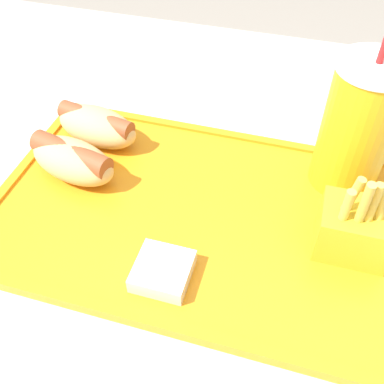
{
  "coord_description": "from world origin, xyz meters",
  "views": [
    {
      "loc": [
        0.07,
        -0.32,
        1.14
      ],
      "look_at": [
        -0.03,
        0.02,
        0.78
      ],
      "focal_mm": 42.0,
      "sensor_mm": 36.0,
      "label": 1
    }
  ],
  "objects_px": {
    "hot_dog_far": "(97,125)",
    "hot_dog_near": "(72,159)",
    "sauce_cup_mayo": "(163,270)",
    "fries_carton": "(355,228)",
    "soda_cup": "(358,127)"
  },
  "relations": [
    {
      "from": "hot_dog_far",
      "to": "fries_carton",
      "type": "xyz_separation_m",
      "value": [
        0.33,
        -0.09,
        0.01
      ]
    },
    {
      "from": "soda_cup",
      "to": "hot_dog_near",
      "type": "distance_m",
      "value": 0.33
    },
    {
      "from": "hot_dog_far",
      "to": "sauce_cup_mayo",
      "type": "xyz_separation_m",
      "value": [
        0.15,
        -0.18,
        -0.02
      ]
    },
    {
      "from": "hot_dog_near",
      "to": "sauce_cup_mayo",
      "type": "distance_m",
      "value": 0.19
    },
    {
      "from": "hot_dog_far",
      "to": "hot_dog_near",
      "type": "bearing_deg",
      "value": -90.0
    },
    {
      "from": "hot_dog_far",
      "to": "sauce_cup_mayo",
      "type": "height_order",
      "value": "hot_dog_far"
    },
    {
      "from": "soda_cup",
      "to": "sauce_cup_mayo",
      "type": "distance_m",
      "value": 0.27
    },
    {
      "from": "soda_cup",
      "to": "fries_carton",
      "type": "height_order",
      "value": "soda_cup"
    },
    {
      "from": "hot_dog_near",
      "to": "fries_carton",
      "type": "bearing_deg",
      "value": -3.55
    },
    {
      "from": "hot_dog_far",
      "to": "sauce_cup_mayo",
      "type": "distance_m",
      "value": 0.24
    },
    {
      "from": "soda_cup",
      "to": "hot_dog_near",
      "type": "bearing_deg",
      "value": -164.85
    },
    {
      "from": "hot_dog_far",
      "to": "hot_dog_near",
      "type": "relative_size",
      "value": 0.99
    },
    {
      "from": "sauce_cup_mayo",
      "to": "fries_carton",
      "type": "bearing_deg",
      "value": 26.8
    },
    {
      "from": "fries_carton",
      "to": "sauce_cup_mayo",
      "type": "relative_size",
      "value": 2.0
    },
    {
      "from": "hot_dog_far",
      "to": "sauce_cup_mayo",
      "type": "bearing_deg",
      "value": -49.88
    }
  ]
}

